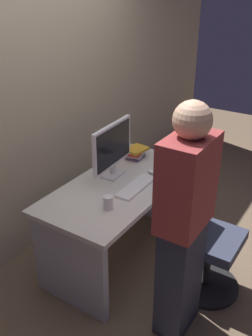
% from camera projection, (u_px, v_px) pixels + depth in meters
% --- Properties ---
extents(ground_plane, '(9.00, 9.00, 0.00)m').
position_uv_depth(ground_plane, '(121.00, 254.00, 3.38)').
color(ground_plane, brown).
extents(wall_back, '(6.40, 0.10, 3.00)m').
position_uv_depth(wall_back, '(38.00, 75.00, 3.11)').
color(wall_back, tan).
rests_on(wall_back, ground).
extents(desk, '(1.47, 0.73, 0.73)m').
position_uv_depth(desk, '(121.00, 206.00, 3.16)').
color(desk, beige).
rests_on(desk, ground).
extents(office_chair, '(0.52, 0.52, 0.94)m').
position_uv_depth(office_chair, '(203.00, 240.00, 2.87)').
color(office_chair, black).
rests_on(office_chair, ground).
extents(person_at_desk, '(0.40, 0.24, 1.64)m').
position_uv_depth(person_at_desk, '(184.00, 226.00, 2.33)').
color(person_at_desk, '#262838').
rests_on(person_at_desk, ground).
extents(monitor, '(0.54, 0.15, 0.46)m').
position_uv_depth(monitor, '(113.00, 147.00, 3.07)').
color(monitor, silver).
rests_on(monitor, desk).
extents(keyboard, '(0.43, 0.14, 0.02)m').
position_uv_depth(keyboard, '(136.00, 187.00, 2.98)').
color(keyboard, white).
rests_on(keyboard, desk).
extents(mouse, '(0.06, 0.10, 0.03)m').
position_uv_depth(mouse, '(153.00, 172.00, 3.20)').
color(mouse, white).
rests_on(mouse, desk).
extents(cup_near_keyboard, '(0.07, 0.07, 0.10)m').
position_uv_depth(cup_near_keyboard, '(108.00, 202.00, 2.70)').
color(cup_near_keyboard, silver).
rests_on(cup_near_keyboard, desk).
extents(book_stack, '(0.23, 0.20, 0.10)m').
position_uv_depth(book_stack, '(136.00, 152.00, 3.47)').
color(book_stack, '#594C72').
rests_on(book_stack, desk).
extents(cell_phone, '(0.10, 0.16, 0.01)m').
position_uv_depth(cell_phone, '(171.00, 166.00, 3.32)').
color(cell_phone, black).
rests_on(cell_phone, desk).
extents(handbag, '(0.34, 0.14, 0.38)m').
position_uv_depth(handbag, '(197.00, 225.00, 3.55)').
color(handbag, maroon).
rests_on(handbag, ground).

